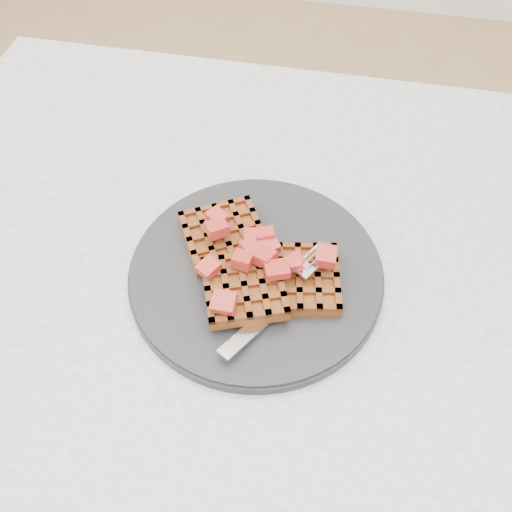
# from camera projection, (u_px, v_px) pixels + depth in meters

# --- Properties ---
(ground) EXTENTS (4.00, 4.00, 0.00)m
(ground) POSITION_uv_depth(u_px,v_px,m) (305.00, 477.00, 1.25)
(ground) COLOR tan
(ground) RESTS_ON ground
(table) EXTENTS (1.20, 0.80, 0.75)m
(table) POSITION_uv_depth(u_px,v_px,m) (337.00, 332.00, 0.75)
(table) COLOR silver
(table) RESTS_ON ground
(plate) EXTENTS (0.29, 0.29, 0.02)m
(plate) POSITION_uv_depth(u_px,v_px,m) (256.00, 273.00, 0.66)
(plate) COLOR black
(plate) RESTS_ON table
(waffles) EXTENTS (0.21, 0.19, 0.03)m
(waffles) POSITION_uv_depth(u_px,v_px,m) (255.00, 266.00, 0.64)
(waffles) COLOR brown
(waffles) RESTS_ON plate
(strawberry_pile) EXTENTS (0.15, 0.15, 0.02)m
(strawberry_pile) POSITION_uv_depth(u_px,v_px,m) (256.00, 248.00, 0.62)
(strawberry_pile) COLOR #99110D
(strawberry_pile) RESTS_ON waffles
(fork) EXTENTS (0.11, 0.17, 0.02)m
(fork) POSITION_uv_depth(u_px,v_px,m) (284.00, 298.00, 0.62)
(fork) COLOR silver
(fork) RESTS_ON plate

